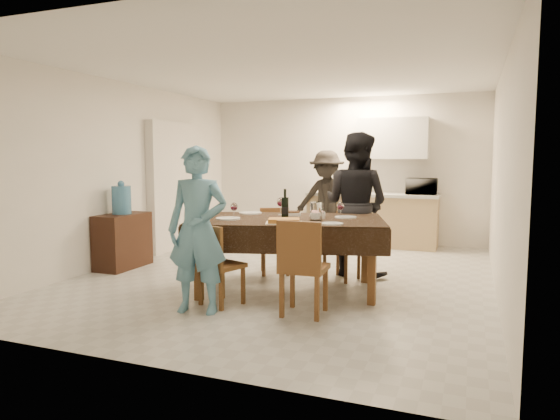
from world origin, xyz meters
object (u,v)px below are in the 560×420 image
Objects in this scene: water_jug at (122,200)px; person_far at (356,205)px; person_kitchen at (326,199)px; wine_bottle at (285,203)px; water_pitcher at (316,211)px; person_near at (198,230)px; microwave at (422,186)px; dining_table at (288,222)px; savoury_tart at (284,221)px; console at (123,241)px.

water_jug is 0.21× the size of person_far.
person_kitchen is at bearing 49.82° from water_jug.
wine_bottle is 0.42m from water_pitcher.
person_kitchen reaches higher than water_jug.
microwave is at bearing 57.61° from person_near.
person_near reaches higher than dining_table.
person_far is at bearing 72.53° from savoury_tart.
console is 0.49× the size of person_kitchen.
microwave is at bearing 39.35° from water_jug.
microwave reaches higher than savoury_tart.
water_jug is 2.51m from wine_bottle.
water_pitcher is 0.41× the size of microwave.
microwave is at bearing 55.36° from dining_table.
water_pitcher reaches higher than console.
person_far is 2.07m from person_kitchen.
person_near reaches higher than savoury_tart.
microwave is at bearing 74.26° from savoury_tart.
console is 3.23m from person_far.
water_jug is at bearing 134.39° from person_near.
person_kitchen is (-0.92, 1.85, -0.10)m from person_far.
person_kitchen is at bearing 49.82° from console.
savoury_tart is 1.50m from person_far.
person_near is at bearing -114.44° from wine_bottle.
savoury_tart reaches higher than console.
wine_bottle is 0.20× the size of person_near.
person_far is at bearing 75.34° from microwave.
dining_table is 11.88× the size of water_pitcher.
dining_table is 6.30× the size of savoury_tart.
microwave is (1.05, 3.73, 0.19)m from savoury_tart.
savoury_tart is (2.65, -0.70, 0.48)m from console.
person_near reaches higher than console.
person_near is (2.00, -1.37, 0.45)m from console.
person_far is (3.10, 0.73, -0.02)m from water_jug.
console is at bearing 31.09° from person_far.
dining_table is 0.22m from wine_bottle.
savoury_tart is at bearing -14.73° from console.
dining_table is 1.30× the size of person_far.
savoury_tart is at bearing 90.30° from person_far.
savoury_tart is at bearing 74.26° from microwave.
savoury_tart is (-0.25, -0.33, -0.08)m from water_pitcher.
microwave is 4.72m from person_near.
person_near is at bearing -34.36° from console.
water_jug is 2.74m from savoury_tart.
savoury_tart is at bearing -90.93° from dining_table.
water_jug is at bearing -130.18° from person_kitchen.
person_kitchen is (-1.52, -0.45, -0.22)m from microwave.
person_kitchen reaches higher than water_pitcher.
console is 4.02× the size of water_pitcher.
wine_bottle is 0.20× the size of person_kitchen.
person_kitchen reaches higher than person_near.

